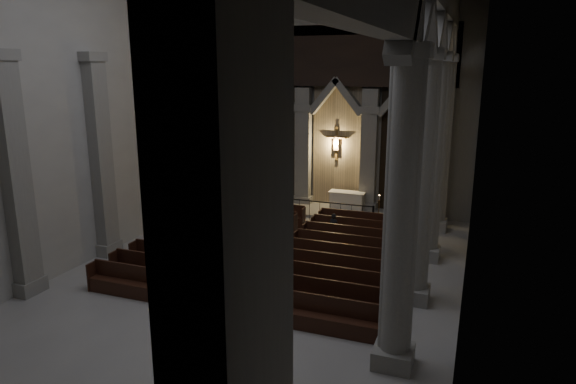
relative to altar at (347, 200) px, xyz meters
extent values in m
plane|color=#9F9C97|center=(-0.84, -10.99, -0.63)|extent=(24.00, 24.00, 0.00)
cube|color=#AEABA3|center=(-0.84, 1.01, 5.37)|extent=(14.00, 0.10, 12.00)
cube|color=#AEABA3|center=(-7.84, -10.99, 5.37)|extent=(0.10, 24.00, 12.00)
cube|color=#AEABA3|center=(6.16, -10.99, 5.37)|extent=(0.10, 24.00, 12.00)
cube|color=gray|center=(-6.24, 0.51, 2.57)|extent=(0.80, 0.50, 6.40)
cube|color=gray|center=(-6.24, 0.51, -0.38)|extent=(1.05, 0.70, 0.50)
cube|color=gray|center=(-6.24, 0.51, 4.72)|extent=(1.00, 0.65, 0.35)
cube|color=gray|center=(-2.64, 0.51, 2.57)|extent=(0.80, 0.50, 6.40)
cube|color=gray|center=(-2.64, 0.51, -0.38)|extent=(1.05, 0.70, 0.50)
cube|color=gray|center=(-2.64, 0.51, 4.72)|extent=(1.00, 0.65, 0.35)
cube|color=gray|center=(0.96, 0.51, 2.57)|extent=(0.80, 0.50, 6.40)
cube|color=gray|center=(0.96, 0.51, -0.38)|extent=(1.05, 0.70, 0.50)
cube|color=gray|center=(0.96, 0.51, 4.72)|extent=(1.00, 0.65, 0.35)
cube|color=gray|center=(4.56, 0.51, 2.57)|extent=(0.80, 0.50, 6.40)
cube|color=gray|center=(4.56, 0.51, -0.38)|extent=(1.05, 0.70, 0.50)
cube|color=gray|center=(4.56, 0.51, 4.72)|extent=(1.00, 0.65, 0.35)
cube|color=black|center=(-4.44, 0.86, 2.87)|extent=(2.60, 0.15, 7.00)
cube|color=tan|center=(-0.84, 0.86, 2.87)|extent=(2.60, 0.15, 7.00)
cube|color=black|center=(2.76, 0.86, 2.87)|extent=(2.60, 0.15, 7.00)
cube|color=black|center=(-0.84, 0.51, 7.37)|extent=(12.00, 0.50, 3.00)
cube|color=gray|center=(-7.04, 0.51, 3.87)|extent=(1.60, 0.50, 9.00)
cube|color=gray|center=(5.36, 0.51, 3.87)|extent=(1.60, 0.50, 9.00)
cube|color=gray|center=(-0.84, 0.51, 9.87)|extent=(14.00, 0.50, 3.00)
plane|color=#E3B966|center=(-0.84, 0.83, 2.87)|extent=(1.50, 0.00, 1.50)
cube|color=brown|center=(-0.84, 0.74, 2.87)|extent=(0.13, 0.08, 1.80)
cube|color=brown|center=(-0.84, 0.74, 3.22)|extent=(1.10, 0.08, 0.13)
cube|color=tan|center=(-0.84, 0.68, 2.82)|extent=(0.26, 0.10, 0.60)
sphere|color=tan|center=(-0.84, 0.68, 3.22)|extent=(0.17, 0.17, 0.17)
cylinder|color=tan|center=(-1.10, 0.68, 3.19)|extent=(0.45, 0.08, 0.08)
cylinder|color=tan|center=(-0.58, 0.68, 3.19)|extent=(0.45, 0.08, 0.08)
cube|color=gray|center=(4.66, -1.49, -0.38)|extent=(1.00, 1.00, 0.50)
cylinder|color=gray|center=(4.66, -1.49, 3.37)|extent=(0.70, 0.70, 7.50)
cube|color=gray|center=(4.66, -1.49, 7.22)|extent=(0.95, 0.95, 0.35)
cube|color=gray|center=(4.66, -5.49, -0.38)|extent=(1.00, 1.00, 0.50)
cylinder|color=gray|center=(4.66, -5.49, 3.37)|extent=(0.70, 0.70, 7.50)
cube|color=gray|center=(4.66, -5.49, 7.22)|extent=(0.95, 0.95, 0.35)
cube|color=gray|center=(4.66, -9.49, -0.38)|extent=(1.00, 1.00, 0.50)
cylinder|color=gray|center=(4.66, -9.49, 3.37)|extent=(0.70, 0.70, 7.50)
cube|color=gray|center=(4.66, -9.49, 7.22)|extent=(0.95, 0.95, 0.35)
cube|color=gray|center=(4.66, -13.49, -0.38)|extent=(1.00, 1.00, 0.50)
cylinder|color=gray|center=(4.66, -13.49, 3.37)|extent=(0.70, 0.70, 7.50)
cube|color=gray|center=(4.66, -13.49, 7.22)|extent=(0.95, 0.95, 0.35)
cube|color=gray|center=(4.66, 0.41, 3.97)|extent=(0.55, 1.20, 9.20)
cube|color=gray|center=(-7.59, -1.49, -0.38)|extent=(0.60, 1.00, 0.50)
cube|color=gray|center=(-7.59, -1.49, 3.37)|extent=(0.50, 0.80, 7.50)
cube|color=gray|center=(-7.59, -1.49, 7.22)|extent=(0.60, 1.00, 0.35)
cube|color=gray|center=(-7.59, -5.49, -0.38)|extent=(0.60, 1.00, 0.50)
cube|color=gray|center=(-7.59, -5.49, 3.37)|extent=(0.50, 0.80, 7.50)
cube|color=gray|center=(-7.59, -5.49, 7.22)|extent=(0.60, 1.00, 0.35)
cube|color=gray|center=(-7.59, -9.49, -0.38)|extent=(0.60, 1.00, 0.50)
cube|color=gray|center=(-7.59, -9.49, 3.37)|extent=(0.50, 0.80, 7.50)
cube|color=gray|center=(-7.59, -9.49, 7.22)|extent=(0.60, 1.00, 0.35)
cube|color=gray|center=(-7.59, -13.49, -0.38)|extent=(0.60, 1.00, 0.50)
cube|color=gray|center=(-7.59, -13.49, 3.37)|extent=(0.50, 0.80, 7.50)
cube|color=gray|center=(-7.59, -13.49, 7.22)|extent=(0.60, 1.00, 0.35)
cube|color=gray|center=(-0.84, -0.39, -0.56)|extent=(8.50, 2.60, 0.15)
cube|color=silver|center=(0.00, 0.00, -0.02)|extent=(1.73, 0.67, 0.91)
cube|color=white|center=(0.00, 0.00, 0.45)|extent=(1.88, 0.75, 0.04)
cube|color=black|center=(-0.84, -2.13, 0.38)|extent=(5.32, 0.05, 0.05)
cube|color=black|center=(-3.50, -2.13, -0.10)|extent=(0.09, 0.09, 1.06)
cube|color=black|center=(1.82, -2.13, -0.10)|extent=(0.09, 0.09, 1.06)
cylinder|color=black|center=(-2.97, -2.13, -0.13)|extent=(0.02, 0.02, 0.98)
cylinder|color=black|center=(-2.43, -2.13, -0.13)|extent=(0.02, 0.02, 0.98)
cylinder|color=black|center=(-1.90, -2.13, -0.13)|extent=(0.02, 0.02, 0.98)
cylinder|color=black|center=(-1.37, -2.13, -0.13)|extent=(0.02, 0.02, 0.98)
cylinder|color=black|center=(-0.84, -2.13, -0.13)|extent=(0.02, 0.02, 0.98)
cylinder|color=black|center=(-0.31, -2.13, -0.13)|extent=(0.02, 0.02, 0.98)
cylinder|color=black|center=(0.23, -2.13, -0.13)|extent=(0.02, 0.02, 0.98)
cylinder|color=black|center=(0.76, -2.13, -0.13)|extent=(0.02, 0.02, 0.98)
cylinder|color=black|center=(1.29, -2.13, -0.13)|extent=(0.02, 0.02, 0.98)
cylinder|color=olive|center=(-4.16, -1.20, -0.61)|extent=(0.21, 0.21, 0.04)
cylinder|color=olive|center=(-4.16, -1.20, -0.11)|extent=(0.03, 0.03, 1.01)
cylinder|color=olive|center=(-4.16, -1.20, 0.40)|extent=(0.11, 0.11, 0.02)
cylinder|color=beige|center=(-4.16, -1.20, 0.49)|extent=(0.04, 0.04, 0.18)
sphere|color=#F5A455|center=(-4.16, -1.20, 0.60)|extent=(0.04, 0.04, 0.04)
cylinder|color=olive|center=(2.04, -1.86, -0.60)|extent=(0.26, 0.26, 0.05)
cylinder|color=olive|center=(2.04, -1.86, 0.03)|extent=(0.04, 0.04, 1.26)
cylinder|color=olive|center=(2.04, -1.86, 0.66)|extent=(0.13, 0.13, 0.02)
cylinder|color=beige|center=(2.04, -1.86, 0.77)|extent=(0.05, 0.05, 0.22)
sphere|color=#F5A455|center=(2.04, -1.86, 0.90)|extent=(0.05, 0.05, 0.05)
cube|color=black|center=(-3.54, -3.38, -0.39)|extent=(4.56, 0.43, 0.49)
cube|color=black|center=(-3.54, -3.18, 0.13)|extent=(4.56, 0.08, 0.54)
cube|color=black|center=(-5.82, -3.38, -0.14)|extent=(0.07, 0.49, 0.98)
cube|color=black|center=(-1.26, -3.38, -0.14)|extent=(0.07, 0.49, 0.98)
cube|color=black|center=(1.86, -3.38, -0.39)|extent=(4.56, 0.43, 0.49)
cube|color=black|center=(1.86, -3.18, 0.13)|extent=(4.56, 0.08, 0.54)
cube|color=black|center=(-0.42, -3.38, -0.14)|extent=(0.07, 0.49, 0.98)
cube|color=black|center=(4.14, -3.38, -0.14)|extent=(0.07, 0.49, 0.98)
cube|color=black|center=(-3.54, -4.52, -0.39)|extent=(4.56, 0.43, 0.49)
cube|color=black|center=(-3.54, -4.31, 0.13)|extent=(4.56, 0.08, 0.54)
cube|color=black|center=(-5.82, -4.52, -0.14)|extent=(0.07, 0.49, 0.98)
cube|color=black|center=(-1.26, -4.52, -0.14)|extent=(0.07, 0.49, 0.98)
cube|color=black|center=(1.86, -4.52, -0.39)|extent=(4.56, 0.43, 0.49)
cube|color=black|center=(1.86, -4.31, 0.13)|extent=(4.56, 0.08, 0.54)
cube|color=black|center=(-0.42, -4.52, -0.14)|extent=(0.07, 0.49, 0.98)
cube|color=black|center=(4.14, -4.52, -0.14)|extent=(0.07, 0.49, 0.98)
cube|color=black|center=(-3.54, -5.66, -0.39)|extent=(4.56, 0.43, 0.49)
cube|color=black|center=(-3.54, -5.45, 0.13)|extent=(4.56, 0.08, 0.54)
cube|color=black|center=(-5.82, -5.66, -0.14)|extent=(0.07, 0.49, 0.98)
cube|color=black|center=(-1.26, -5.66, -0.14)|extent=(0.07, 0.49, 0.98)
cube|color=black|center=(1.86, -5.66, -0.39)|extent=(4.56, 0.43, 0.49)
cube|color=black|center=(1.86, -5.45, 0.13)|extent=(4.56, 0.08, 0.54)
cube|color=black|center=(-0.42, -5.66, -0.14)|extent=(0.07, 0.49, 0.98)
cube|color=black|center=(4.14, -5.66, -0.14)|extent=(0.07, 0.49, 0.98)
cube|color=black|center=(-3.54, -6.79, -0.39)|extent=(4.56, 0.43, 0.49)
cube|color=black|center=(-3.54, -6.59, 0.13)|extent=(4.56, 0.08, 0.54)
cube|color=black|center=(-5.82, -6.79, -0.14)|extent=(0.07, 0.49, 0.98)
cube|color=black|center=(-1.26, -6.79, -0.14)|extent=(0.07, 0.49, 0.98)
cube|color=black|center=(1.86, -6.79, -0.39)|extent=(4.56, 0.43, 0.49)
cube|color=black|center=(1.86, -6.59, 0.13)|extent=(4.56, 0.08, 0.54)
cube|color=black|center=(-0.42, -6.79, -0.14)|extent=(0.07, 0.49, 0.98)
cube|color=black|center=(4.14, -6.79, -0.14)|extent=(0.07, 0.49, 0.98)
cube|color=black|center=(-3.54, -7.93, -0.39)|extent=(4.56, 0.43, 0.49)
cube|color=black|center=(-3.54, -7.72, 0.13)|extent=(4.56, 0.08, 0.54)
cube|color=black|center=(-5.82, -7.93, -0.14)|extent=(0.07, 0.49, 0.98)
cube|color=black|center=(-1.26, -7.93, -0.14)|extent=(0.07, 0.49, 0.98)
cube|color=black|center=(1.86, -7.93, -0.39)|extent=(4.56, 0.43, 0.49)
cube|color=black|center=(1.86, -7.72, 0.13)|extent=(4.56, 0.08, 0.54)
cube|color=black|center=(-0.42, -7.93, -0.14)|extent=(0.07, 0.49, 0.98)
cube|color=black|center=(4.14, -7.93, -0.14)|extent=(0.07, 0.49, 0.98)
cube|color=black|center=(-3.54, -9.07, -0.39)|extent=(4.56, 0.43, 0.49)
cube|color=black|center=(-3.54, -8.86, 0.13)|extent=(4.56, 0.08, 0.54)
cube|color=black|center=(-5.82, -9.07, -0.14)|extent=(0.07, 0.49, 0.98)
cube|color=black|center=(-1.26, -9.07, -0.14)|extent=(0.07, 0.49, 0.98)
cube|color=black|center=(1.86, -9.07, -0.39)|extent=(4.56, 0.43, 0.49)
cube|color=black|center=(1.86, -8.86, 0.13)|extent=(4.56, 0.08, 0.54)
cube|color=black|center=(-0.42, -9.07, -0.14)|extent=(0.07, 0.49, 0.98)
cube|color=black|center=(4.14, -9.07, -0.14)|extent=(0.07, 0.49, 0.98)
cube|color=black|center=(-3.54, -10.20, -0.39)|extent=(4.56, 0.43, 0.49)
cube|color=black|center=(-3.54, -10.00, 0.13)|extent=(4.56, 0.08, 0.54)
cube|color=black|center=(-5.82, -10.20, -0.14)|extent=(0.07, 0.49, 0.98)
cube|color=black|center=(-1.26, -10.20, -0.14)|extent=(0.07, 0.49, 0.98)
cube|color=black|center=(1.86, -10.20, -0.39)|extent=(4.56, 0.43, 0.49)
cube|color=black|center=(1.86, -10.00, 0.13)|extent=(4.56, 0.08, 0.54)
cube|color=black|center=(-0.42, -10.20, -0.14)|extent=(0.07, 0.49, 0.98)
cube|color=black|center=(4.14, -10.20, -0.14)|extent=(0.07, 0.49, 0.98)
cube|color=black|center=(-3.54, -11.34, -0.39)|extent=(4.56, 0.43, 0.49)
cube|color=black|center=(-3.54, -11.13, 0.13)|extent=(4.56, 0.08, 0.54)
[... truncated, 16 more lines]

